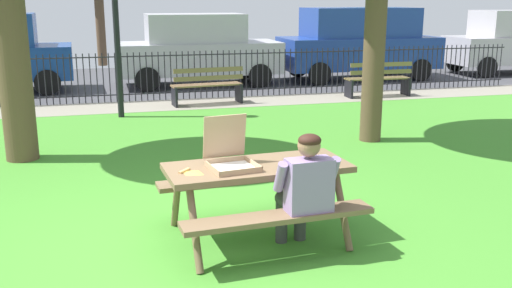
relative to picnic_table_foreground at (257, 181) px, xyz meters
name	(u,v)px	position (x,y,z in m)	size (l,w,h in m)	color
ground	(165,180)	(-0.70, 2.20, -0.61)	(28.00, 12.49, 0.02)	#448D2C
cobblestone_walkway	(138,107)	(-0.70, 7.75, -0.60)	(28.00, 1.40, 0.01)	gray
street_asphalt	(128,81)	(-0.70, 11.95, -0.60)	(28.00, 7.01, 0.01)	#424247
picnic_table_foreground	(257,181)	(0.00, 0.00, 0.00)	(1.90, 1.60, 0.79)	brown
pizza_box_open	(230,155)	(-0.28, 0.00, 0.29)	(0.50, 0.54, 0.49)	tan
pizza_slice_on_table	(191,172)	(-0.68, -0.11, 0.18)	(0.25, 0.24, 0.02)	#F2CD4B
adult_at_table	(305,188)	(0.33, -0.48, 0.06)	(0.62, 0.61, 1.19)	#3D3D3D
iron_fence_streetside	(134,77)	(-0.70, 8.45, -0.02)	(19.87, 0.03, 1.14)	black
park_bench_center	(207,86)	(0.86, 7.61, -0.18)	(1.63, 0.62, 0.85)	olive
park_bench_right	(378,80)	(5.10, 7.61, -0.18)	(1.60, 0.48, 0.85)	brown
parked_car_right	(198,49)	(1.16, 10.66, 0.41)	(4.41, 1.93, 1.94)	#B6B4BC
parked_car_far_right	(359,42)	(5.95, 10.66, 0.50)	(4.61, 1.97, 2.08)	navy
parked_car_end	(510,42)	(11.14, 10.66, 0.41)	(3.95, 1.93, 1.98)	#B5B0B5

